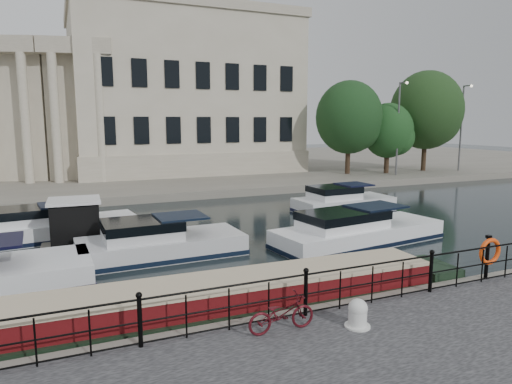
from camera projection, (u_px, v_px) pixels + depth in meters
ground_plane at (267, 303)px, 13.40m from camera, size 160.00×160.00×0.00m
far_bank at (115, 168)px, 48.75m from camera, size 120.00×42.00×0.55m
railing at (306, 290)px, 11.17m from camera, size 24.14×0.14×1.22m
civic_building at (106, 103)px, 43.42m from camera, size 53.55×31.84×16.85m
lamp_posts at (431, 127)px, 41.60m from camera, size 8.24×1.55×8.07m
bicycle at (281, 314)px, 10.35m from camera, size 1.63×0.58×0.85m
mooring_bollard at (358, 314)px, 10.60m from camera, size 0.60×0.60×0.68m
life_ring_post at (489, 252)px, 13.70m from camera, size 0.83×0.21×1.36m
narrowboat at (232, 308)px, 12.15m from camera, size 14.75×2.34×1.54m
harbour_hut at (76, 226)px, 19.00m from camera, size 2.89×2.44×2.17m
cabin_cruisers at (174, 240)px, 19.18m from camera, size 26.41×9.60×1.99m
trees at (397, 118)px, 42.19m from camera, size 14.63×7.02×9.49m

